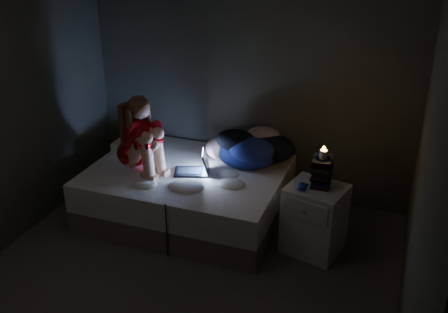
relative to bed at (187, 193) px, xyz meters
The scene contains 13 objects.
floor 1.20m from the bed, 70.21° to the right, with size 3.60×3.80×0.02m, color #312C2A.
wall_back 1.37m from the bed, 63.96° to the left, with size 3.60×0.02×2.60m, color #343532.
wall_right 2.67m from the bed, 26.51° to the right, with size 0.02×3.80×2.60m, color #343532.
bed is the anchor object (origin of this frame).
pillow 0.78m from the bed, 163.63° to the left, with size 0.47×0.33×0.13m, color white.
woman 0.87m from the bed, 165.03° to the right, with size 0.50×0.33×0.81m, color maroon, non-canonical shape.
laptop 0.40m from the bed, 34.27° to the right, with size 0.35×0.25×0.25m, color black, non-canonical shape.
clothes_pile 0.79m from the bed, 33.15° to the left, with size 0.67×0.54×0.40m, color navy, non-canonical shape.
nightstand 1.38m from the bed, ahead, with size 0.50×0.45×0.67m, color silver.
book_stack 1.50m from the bed, ahead, with size 0.19×0.25×0.26m, color black, non-canonical shape.
candle 1.57m from the bed, ahead, with size 0.07×0.07×0.08m, color beige.
phone 1.35m from the bed, 11.27° to the right, with size 0.07×0.14×0.01m, color black.
blue_orb 1.39m from the bed, 13.50° to the right, with size 0.08×0.08×0.08m, color navy.
Camera 1 is at (1.60, -3.23, 2.87)m, focal length 41.36 mm.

